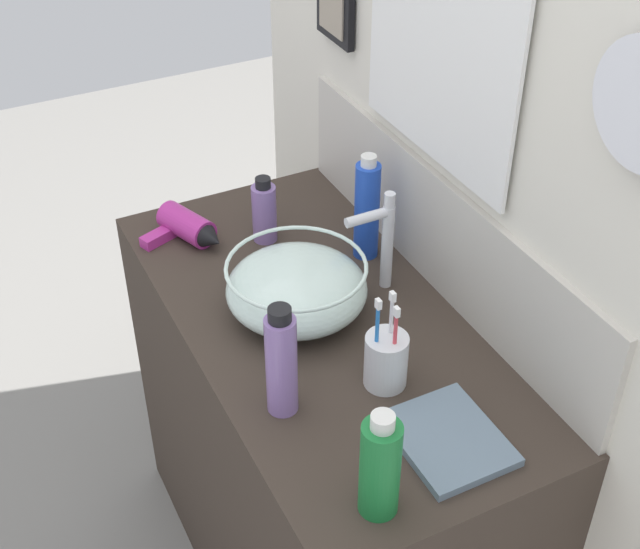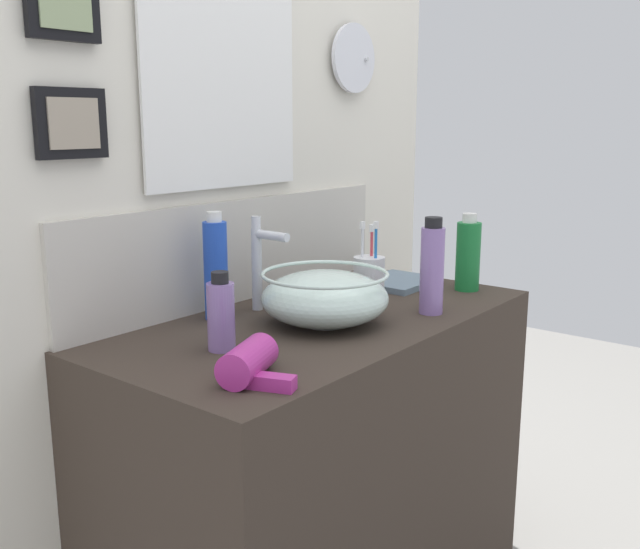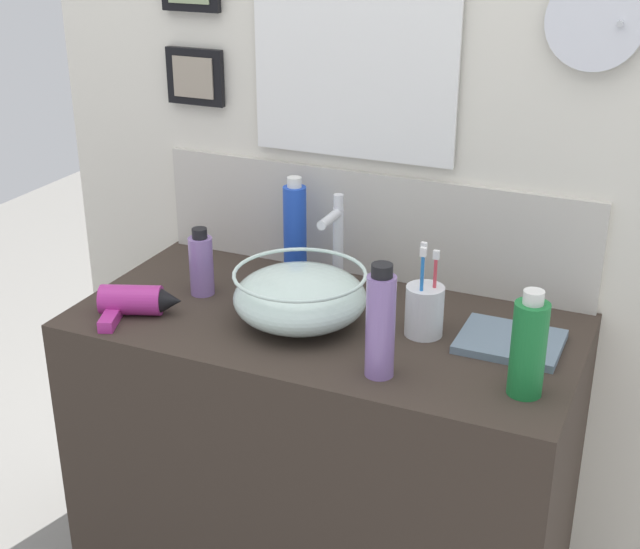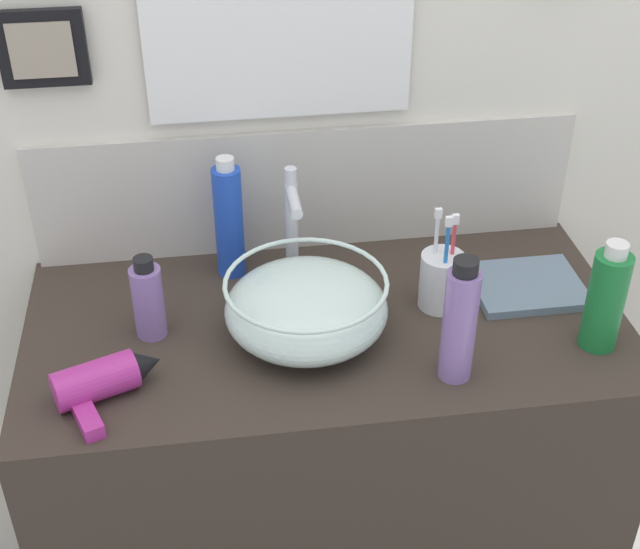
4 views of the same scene
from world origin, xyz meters
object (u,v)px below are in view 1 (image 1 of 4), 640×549
object	(u,v)px
hand_towel	(448,439)
lotion_bottle	(367,209)
hair_drier	(189,228)
shampoo_bottle	(281,363)
glass_bowl_sink	(297,288)
soap_dispenser	(264,212)
spray_bottle	(380,467)
faucet	(383,236)
toothbrush_cup	(386,360)

from	to	relation	value
hand_towel	lotion_bottle	bearing A→B (deg)	165.60
hair_drier	shampoo_bottle	xyz separation A→B (m)	(0.55, -0.03, 0.07)
glass_bowl_sink	lotion_bottle	world-z (taller)	lotion_bottle
lotion_bottle	soap_dispenser	bearing A→B (deg)	-131.23
hand_towel	spray_bottle	bearing A→B (deg)	-69.54
glass_bowl_sink	soap_dispenser	xyz separation A→B (m)	(-0.26, 0.05, 0.01)
hair_drier	shampoo_bottle	distance (m)	0.56
faucet	toothbrush_cup	distance (m)	0.29
faucet	soap_dispenser	world-z (taller)	faucet
shampoo_bottle	glass_bowl_sink	bearing A→B (deg)	149.18
glass_bowl_sink	hand_towel	distance (m)	0.43
glass_bowl_sink	shampoo_bottle	world-z (taller)	shampoo_bottle
toothbrush_cup	hand_towel	xyz separation A→B (m)	(0.17, 0.02, -0.05)
spray_bottle	shampoo_bottle	bearing A→B (deg)	-170.80
shampoo_bottle	lotion_bottle	bearing A→B (deg)	133.96
lotion_bottle	soap_dispenser	world-z (taller)	lotion_bottle
soap_dispenser	shampoo_bottle	bearing A→B (deg)	-20.40
faucet	hand_towel	world-z (taller)	faucet
toothbrush_cup	faucet	bearing A→B (deg)	151.94
hair_drier	shampoo_bottle	world-z (taller)	shampoo_bottle
hand_towel	toothbrush_cup	bearing A→B (deg)	-172.42
soap_dispenser	hand_towel	size ratio (longest dim) A/B	0.77
hair_drier	spray_bottle	world-z (taller)	spray_bottle
toothbrush_cup	soap_dispenser	bearing A→B (deg)	-178.95
hair_drier	lotion_bottle	size ratio (longest dim) A/B	0.76
toothbrush_cup	hair_drier	bearing A→B (deg)	-164.60
faucet	hair_drier	distance (m)	0.45
faucet	hair_drier	xyz separation A→B (m)	(-0.33, -0.29, -0.09)
faucet	lotion_bottle	size ratio (longest dim) A/B	0.92
lotion_bottle	hand_towel	bearing A→B (deg)	-14.40
lotion_bottle	shampoo_bottle	distance (m)	0.48
faucet	toothbrush_cup	xyz separation A→B (m)	(0.25, -0.13, -0.07)
hair_drier	hand_towel	bearing A→B (deg)	13.66
glass_bowl_sink	toothbrush_cup	xyz separation A→B (m)	(0.25, 0.06, -0.01)
toothbrush_cup	spray_bottle	world-z (taller)	spray_bottle
spray_bottle	soap_dispenser	bearing A→B (deg)	169.48
toothbrush_cup	hand_towel	bearing A→B (deg)	7.58
glass_bowl_sink	toothbrush_cup	bearing A→B (deg)	12.80
glass_bowl_sink	hand_towel	bearing A→B (deg)	10.69
faucet	hand_towel	bearing A→B (deg)	-14.62
hair_drier	spray_bottle	size ratio (longest dim) A/B	0.90
lotion_bottle	glass_bowl_sink	bearing A→B (deg)	-62.31
shampoo_bottle	soap_dispenser	xyz separation A→B (m)	(-0.48, 0.18, -0.03)
shampoo_bottle	hand_towel	distance (m)	0.30
lotion_bottle	hair_drier	bearing A→B (deg)	-124.31
lotion_bottle	hand_towel	world-z (taller)	lotion_bottle
toothbrush_cup	spray_bottle	xyz separation A→B (m)	(0.23, -0.15, 0.04)
soap_dispenser	spray_bottle	bearing A→B (deg)	-10.52
faucet	soap_dispenser	distance (m)	0.30
faucet	soap_dispenser	size ratio (longest dim) A/B	1.43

